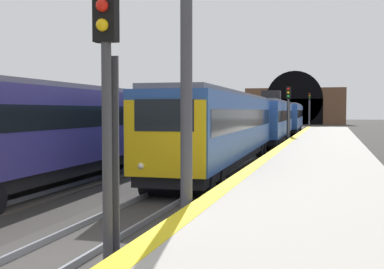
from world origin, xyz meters
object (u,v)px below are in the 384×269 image
at_px(train_adjacent_platform, 153,122).
at_px(railway_signal_mid, 288,110).
at_px(railway_signal_near, 107,120).
at_px(train_main_approaching, 271,119).
at_px(railway_signal_far, 309,107).

bearing_deg(train_adjacent_platform, railway_signal_mid, 152.25).
relative_size(train_adjacent_platform, railway_signal_mid, 7.51).
bearing_deg(railway_signal_mid, railway_signal_near, 0.00).
relative_size(train_main_approaching, railway_signal_mid, 11.96).
height_order(train_main_approaching, railway_signal_far, railway_signal_far).
xyz_separation_m(train_main_approaching, railway_signal_mid, (-3.27, -1.83, 0.82)).
xyz_separation_m(train_main_approaching, railway_signal_near, (-36.80, -1.83, 0.64)).
height_order(train_adjacent_platform, railway_signal_far, railway_signal_far).
xyz_separation_m(train_main_approaching, railway_signal_far, (35.89, -1.83, 1.29)).
bearing_deg(railway_signal_near, train_adjacent_platform, -161.12).
distance_m(train_main_approaching, railway_signal_near, 36.85).
height_order(train_main_approaching, railway_signal_near, railway_signal_near).
relative_size(railway_signal_near, railway_signal_far, 0.83).
distance_m(train_adjacent_platform, railway_signal_near, 21.20).
distance_m(train_main_approaching, railway_signal_mid, 3.84).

